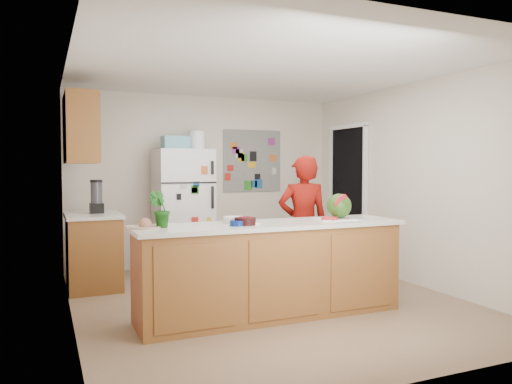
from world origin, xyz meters
name	(u,v)px	position (x,y,z in m)	size (l,w,h in m)	color
floor	(268,302)	(0.00, 0.00, -0.01)	(4.00, 4.50, 0.02)	brown
wall_back	(205,181)	(0.00, 2.26, 1.25)	(4.00, 0.02, 2.50)	beige
wall_left	(69,190)	(-2.01, 0.00, 1.25)	(0.02, 4.50, 2.50)	beige
wall_right	(416,184)	(2.01, 0.00, 1.25)	(0.02, 4.50, 2.50)	beige
ceiling	(268,68)	(0.00, 0.00, 2.51)	(4.00, 4.50, 0.02)	white
doorway	(348,196)	(1.99, 1.45, 1.02)	(0.03, 0.85, 2.04)	black
peninsula_base	(271,272)	(-0.20, -0.50, 0.44)	(2.60, 0.62, 0.88)	brown
peninsula_top	(271,225)	(-0.20, -0.50, 0.90)	(2.68, 0.70, 0.04)	silver
side_counter_base	(94,253)	(-1.69, 1.35, 0.43)	(0.60, 0.80, 0.86)	brown
side_counter_top	(93,215)	(-1.69, 1.35, 0.88)	(0.64, 0.84, 0.04)	silver
upper_cabinets	(80,129)	(-1.82, 1.30, 1.90)	(0.35, 1.00, 0.80)	brown
refrigerator	(183,211)	(-0.45, 1.88, 0.85)	(0.75, 0.70, 1.70)	silver
fridge_top_bin	(175,143)	(-0.55, 1.88, 1.79)	(0.35, 0.28, 0.18)	#5999B2
photo_collage	(252,161)	(0.75, 2.24, 1.55)	(0.95, 0.01, 0.95)	slate
person	(303,225)	(0.51, 0.15, 0.80)	(0.58, 0.38, 1.59)	#6B0C07
blender_appliance	(96,197)	(-1.64, 1.42, 1.09)	(0.14, 0.14, 0.38)	black
cutting_board	(335,219)	(0.53, -0.50, 0.93)	(0.39, 0.29, 0.01)	silver
watermelon	(339,206)	(0.59, -0.48, 1.06)	(0.25, 0.25, 0.25)	#224E0F
watermelon_slice	(329,218)	(0.43, -0.55, 0.94)	(0.17, 0.17, 0.02)	#E83152
cherry_bowl	(245,221)	(-0.50, -0.57, 0.96)	(0.20, 0.20, 0.07)	black
white_bowl	(234,220)	(-0.53, -0.36, 0.95)	(0.21, 0.21, 0.06)	white
cobalt_bowl	(237,223)	(-0.59, -0.60, 0.95)	(0.13, 0.13, 0.05)	navy
plate	(145,227)	(-1.40, -0.43, 0.93)	(0.28, 0.28, 0.02)	beige
paper_towel	(249,224)	(-0.46, -0.57, 0.93)	(0.16, 0.14, 0.02)	white
keys	(362,219)	(0.76, -0.63, 0.93)	(0.08, 0.04, 0.01)	gray
potted_plant	(160,209)	(-1.27, -0.45, 1.09)	(0.18, 0.15, 0.33)	#0F3A0C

